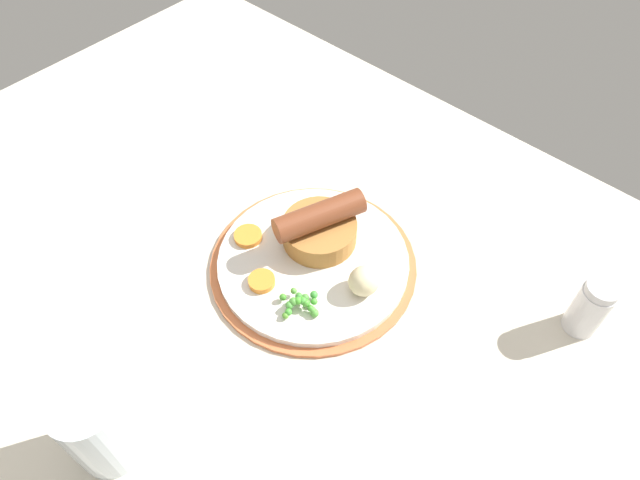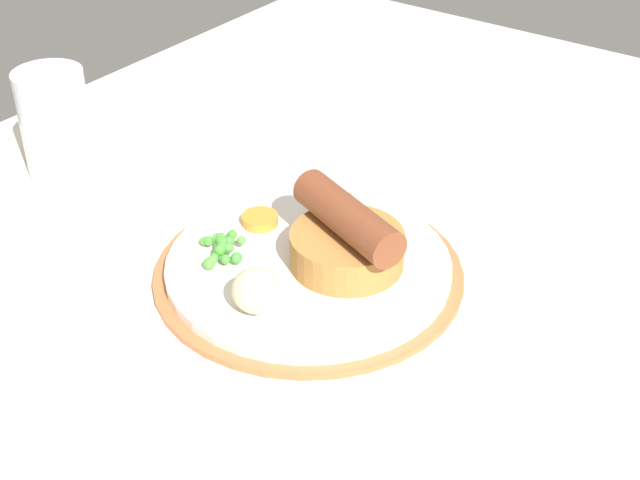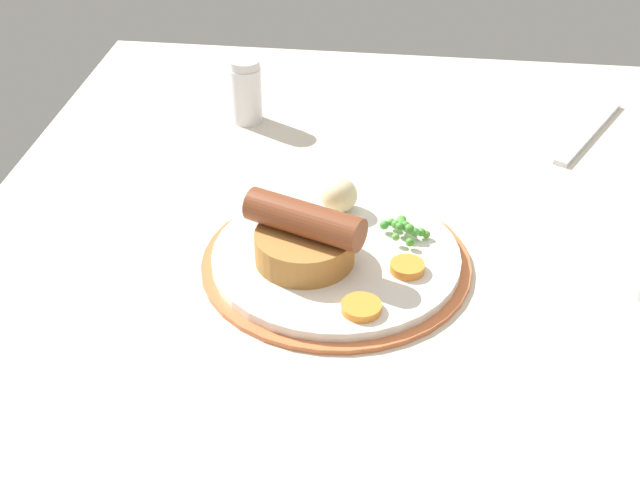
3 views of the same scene
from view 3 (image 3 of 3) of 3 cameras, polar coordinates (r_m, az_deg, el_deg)
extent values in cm
cube|color=beige|center=(79.26, 2.78, -4.84)|extent=(110.00, 80.00, 3.00)
cylinder|color=#CC6B3D|center=(82.48, 1.03, -1.46)|extent=(24.91, 24.91, 0.50)
cylinder|color=silver|center=(82.21, 1.04, -1.21)|extent=(22.92, 22.92, 1.40)
cylinder|color=#AD7538|center=(80.09, -0.99, -0.43)|extent=(9.05, 9.05, 2.86)
cylinder|color=#472614|center=(79.36, -1.00, 0.33)|extent=(7.24, 7.24, 0.30)
cylinder|color=brown|center=(78.41, -1.01, 1.35)|extent=(6.90, 11.39, 3.10)
sphere|color=#55992F|center=(83.93, 6.82, 0.36)|extent=(0.75, 0.75, 0.75)
sphere|color=green|center=(85.07, 5.21, 1.20)|extent=(0.74, 0.74, 0.74)
sphere|color=#519C32|center=(83.26, 5.16, 0.85)|extent=(0.75, 0.75, 0.75)
sphere|color=#50A642|center=(83.32, 6.08, 0.52)|extent=(0.91, 0.91, 0.91)
sphere|color=green|center=(84.29, 5.19, 1.13)|extent=(0.93, 0.93, 0.93)
sphere|color=green|center=(84.81, 4.59, 1.14)|extent=(0.78, 0.78, 0.78)
sphere|color=green|center=(84.31, 4.13, 0.97)|extent=(0.91, 0.91, 0.91)
sphere|color=green|center=(83.79, 5.14, 0.99)|extent=(0.77, 0.77, 0.77)
sphere|color=#50A53B|center=(85.35, 5.20, 1.26)|extent=(0.78, 0.78, 0.78)
sphere|color=#58A93D|center=(82.57, 4.87, 0.19)|extent=(0.74, 0.74, 0.74)
sphere|color=#42942B|center=(82.31, 5.78, -0.14)|extent=(0.81, 0.81, 0.81)
sphere|color=green|center=(83.82, 6.50, 0.50)|extent=(0.82, 0.82, 0.82)
sphere|color=green|center=(83.94, 5.23, 1.05)|extent=(0.88, 0.88, 0.88)
sphere|color=#4D9B3A|center=(83.30, 5.73, 0.72)|extent=(0.99, 0.99, 0.99)
sphere|color=#479A41|center=(83.46, 5.38, 0.89)|extent=(0.81, 0.81, 0.81)
sphere|color=green|center=(83.53, 5.48, 0.91)|extent=(0.92, 0.92, 0.92)
sphere|color=#4C913B|center=(83.81, 4.88, 1.00)|extent=(0.88, 0.88, 0.88)
sphere|color=#429237|center=(83.23, 5.14, 0.86)|extent=(0.83, 0.83, 0.83)
sphere|color=#4C9E38|center=(85.73, 5.25, 1.27)|extent=(0.97, 0.97, 0.97)
ellipsoid|color=beige|center=(86.90, 1.20, 2.90)|extent=(3.93, 4.11, 3.45)
cylinder|color=orange|center=(74.98, 2.68, -4.32)|extent=(4.73, 4.73, 0.70)
cylinder|color=orange|center=(79.65, 5.60, -1.75)|extent=(4.19, 4.19, 0.82)
cube|color=silver|center=(108.87, 16.82, 6.63)|extent=(16.81, 9.50, 0.60)
cylinder|color=silver|center=(106.41, -4.74, 9.25)|extent=(3.69, 3.69, 6.73)
cylinder|color=silver|center=(104.82, -4.85, 11.15)|extent=(3.51, 3.51, 1.00)
camera|label=1|loc=(0.97, 26.10, 36.21)|focal=32.00mm
camera|label=2|loc=(1.20, -15.15, 30.67)|focal=50.00mm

